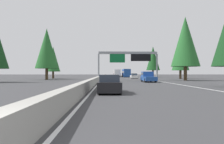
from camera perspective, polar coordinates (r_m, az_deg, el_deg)
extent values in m
plane|color=#38383A|center=(62.35, -2.68, -1.75)|extent=(320.00, 320.00, 0.00)
cube|color=#9E9B93|center=(82.34, -2.53, -1.08)|extent=(180.00, 0.56, 0.90)
cube|color=silver|center=(73.00, 6.61, -1.52)|extent=(160.00, 0.16, 0.01)
cube|color=silver|center=(72.34, -2.28, -1.54)|extent=(160.00, 0.16, 0.01)
cylinder|color=gray|center=(42.97, -3.77, 1.33)|extent=(0.36, 0.36, 5.60)
cylinder|color=gray|center=(44.17, 12.42, 1.29)|extent=(0.36, 0.36, 5.60)
cube|color=gray|center=(43.33, 4.44, 5.36)|extent=(0.50, 12.32, 0.50)
cube|color=#0C602D|center=(42.92, 1.50, 3.93)|extent=(0.12, 3.20, 1.90)
cube|color=black|center=(43.44, 8.03, 4.02)|extent=(0.16, 4.20, 1.50)
cube|color=black|center=(16.65, -0.74, -3.97)|extent=(4.40, 1.80, 0.76)
cube|color=#2D3847|center=(16.40, -0.73, -1.72)|extent=(2.46, 1.51, 0.56)
cylinder|color=black|center=(18.08, -3.28, -4.34)|extent=(0.64, 0.22, 0.64)
cylinder|color=black|center=(18.10, 1.74, -4.34)|extent=(0.64, 0.22, 0.64)
cylinder|color=black|center=(15.28, -3.67, -5.09)|extent=(0.64, 0.22, 0.64)
cylinder|color=black|center=(15.29, 2.28, -5.08)|extent=(0.64, 0.22, 0.64)
cube|color=#1E4793|center=(36.80, 10.11, -1.81)|extent=(5.60, 2.00, 0.70)
cube|color=#1E4793|center=(37.77, 9.81, -0.56)|extent=(2.24, 1.84, 0.90)
cube|color=#2D3847|center=(37.77, 9.81, -0.42)|extent=(2.02, 1.92, 0.41)
cylinder|color=black|center=(38.46, 8.31, -2.06)|extent=(0.80, 0.28, 0.80)
cylinder|color=black|center=(38.78, 10.82, -2.05)|extent=(0.80, 0.28, 0.80)
cylinder|color=black|center=(34.83, 9.32, -2.25)|extent=(0.80, 0.28, 0.80)
cylinder|color=black|center=(35.18, 12.08, -2.23)|extent=(0.80, 0.28, 0.80)
cube|color=#1E4793|center=(81.02, 3.95, -0.24)|extent=(11.50, 2.50, 2.90)
cube|color=#2D3847|center=(81.02, 3.95, 0.02)|extent=(11.04, 2.55, 0.84)
cylinder|color=black|center=(84.95, 2.97, -1.02)|extent=(1.00, 0.30, 1.00)
cylinder|color=black|center=(85.14, 4.45, -1.01)|extent=(1.00, 0.30, 1.00)
cylinder|color=black|center=(76.93, 3.40, -1.09)|extent=(1.00, 0.30, 1.00)
cylinder|color=black|center=(77.13, 5.03, -1.09)|extent=(1.00, 0.30, 1.00)
cube|color=white|center=(81.24, 1.43, -0.20)|extent=(6.12, 2.40, 2.50)
cube|color=maroon|center=(85.49, 1.30, -0.41)|extent=(2.38, 2.30, 1.90)
cylinder|color=black|center=(85.29, 0.59, -1.05)|extent=(0.90, 0.28, 0.90)
cylinder|color=black|center=(85.38, 2.01, -1.05)|extent=(0.90, 0.28, 0.90)
cylinder|color=black|center=(79.51, 0.72, -1.10)|extent=(0.90, 0.28, 0.90)
cylinder|color=black|center=(79.61, 2.25, -1.10)|extent=(0.90, 0.28, 0.90)
cube|color=white|center=(95.07, 3.19, -0.65)|extent=(5.00, 1.95, 1.44)
cube|color=#2D3847|center=(92.78, 3.30, -0.51)|extent=(0.08, 1.48, 0.56)
cylinder|color=black|center=(96.71, 2.61, -1.02)|extent=(0.70, 0.24, 0.70)
cylinder|color=black|center=(96.84, 3.62, -1.01)|extent=(0.70, 0.24, 0.70)
cylinder|color=black|center=(93.32, 2.75, -1.04)|extent=(0.70, 0.24, 0.70)
cylinder|color=black|center=(93.46, 3.79, -1.04)|extent=(0.70, 0.24, 0.70)
cube|color=black|center=(107.26, 0.79, -0.85)|extent=(4.40, 1.80, 0.76)
cube|color=#2D3847|center=(107.03, 0.80, -0.49)|extent=(2.46, 1.51, 0.56)
cylinder|color=black|center=(108.64, 0.35, -0.95)|extent=(0.64, 0.22, 0.64)
cylinder|color=black|center=(108.70, 1.18, -0.95)|extent=(0.64, 0.22, 0.64)
cylinder|color=black|center=(105.83, 0.39, -0.97)|extent=(0.64, 0.22, 0.64)
cylinder|color=black|center=(105.88, 1.24, -0.97)|extent=(0.64, 0.22, 0.64)
cube|color=slate|center=(116.30, 2.42, -0.80)|extent=(4.40, 1.80, 0.76)
cube|color=#2D3847|center=(116.08, 2.43, -0.48)|extent=(2.46, 1.51, 0.56)
cylinder|color=black|center=(117.66, 1.99, -0.90)|extent=(0.64, 0.22, 0.64)
cylinder|color=black|center=(117.76, 2.76, -0.90)|extent=(0.64, 0.22, 0.64)
cylinder|color=black|center=(114.85, 2.07, -0.91)|extent=(0.64, 0.22, 0.64)
cylinder|color=black|center=(114.95, 2.86, -0.91)|extent=(0.64, 0.22, 0.64)
cube|color=white|center=(58.93, 6.12, -1.32)|extent=(4.40, 1.80, 0.76)
cube|color=#2D3847|center=(58.71, 6.14, -0.68)|extent=(2.46, 1.51, 0.56)
cylinder|color=black|center=(60.24, 5.20, -1.49)|extent=(0.64, 0.22, 0.64)
cylinder|color=black|center=(60.44, 6.69, -1.49)|extent=(0.64, 0.22, 0.64)
cylinder|color=black|center=(57.44, 5.51, -1.55)|extent=(0.64, 0.22, 0.64)
cylinder|color=black|center=(57.65, 7.07, -1.55)|extent=(0.64, 0.22, 0.64)
cylinder|color=#4C3823|center=(46.13, 19.78, -0.39)|extent=(0.69, 0.69, 3.00)
cone|color=#236028|center=(46.62, 19.77, 8.01)|extent=(5.99, 5.99, 10.62)
cylinder|color=#4C3823|center=(59.44, 18.54, -0.68)|extent=(0.62, 0.62, 2.34)
cone|color=#236028|center=(59.64, 18.53, 4.44)|extent=(4.68, 4.68, 8.30)
cylinder|color=#4C3823|center=(84.54, 11.38, -0.43)|extent=(0.66, 0.66, 2.73)
cone|color=#194C1E|center=(84.75, 11.37, 3.77)|extent=(5.46, 5.46, 9.68)
cylinder|color=#4C3823|center=(51.17, -17.76, -0.55)|extent=(0.65, 0.65, 2.69)
cone|color=#236028|center=(51.50, -17.75, 6.28)|extent=(5.38, 5.38, 9.55)
cylinder|color=#4C3823|center=(62.06, -16.11, -0.80)|extent=(0.58, 0.58, 2.03)
cone|color=#236028|center=(62.19, -16.11, 3.46)|extent=(4.07, 4.07, 7.21)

